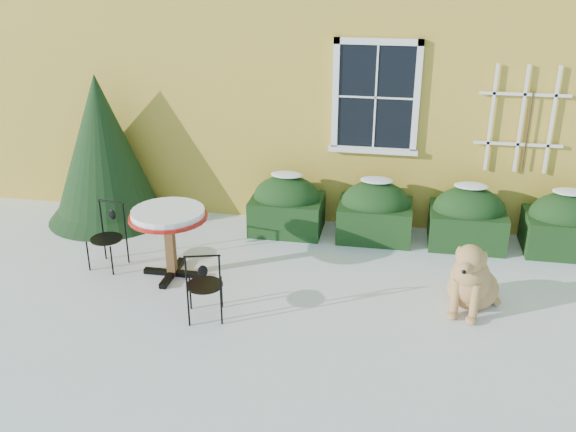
% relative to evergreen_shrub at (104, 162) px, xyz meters
% --- Properties ---
extents(ground, '(80.00, 80.00, 0.00)m').
position_rel_evergreen_shrub_xyz_m(ground, '(3.13, -2.54, -0.91)').
color(ground, white).
rests_on(ground, ground).
extents(hedge_row, '(4.95, 0.80, 0.91)m').
position_rel_evergreen_shrub_xyz_m(hedge_row, '(4.78, 0.01, -0.50)').
color(hedge_row, black).
rests_on(hedge_row, ground).
extents(evergreen_shrub, '(1.86, 1.86, 2.25)m').
position_rel_evergreen_shrub_xyz_m(evergreen_shrub, '(0.00, 0.00, 0.00)').
color(evergreen_shrub, black).
rests_on(evergreen_shrub, ground).
extents(bistro_table, '(0.99, 0.99, 0.92)m').
position_rel_evergreen_shrub_xyz_m(bistro_table, '(1.63, -1.66, -0.14)').
color(bistro_table, black).
rests_on(bistro_table, ground).
extents(patio_chair_near, '(0.48, 0.47, 0.88)m').
position_rel_evergreen_shrub_xyz_m(patio_chair_near, '(2.37, -2.58, -0.47)').
color(patio_chair_near, black).
rests_on(patio_chair_near, ground).
extents(patio_chair_far, '(0.45, 0.44, 0.87)m').
position_rel_evergreen_shrub_xyz_m(patio_chair_far, '(0.73, -1.54, -0.47)').
color(patio_chair_far, black).
rests_on(patio_chair_far, ground).
extents(dog, '(0.77, 1.01, 0.95)m').
position_rel_evergreen_shrub_xyz_m(dog, '(5.34, -1.85, -0.53)').
color(dog, tan).
rests_on(dog, ground).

